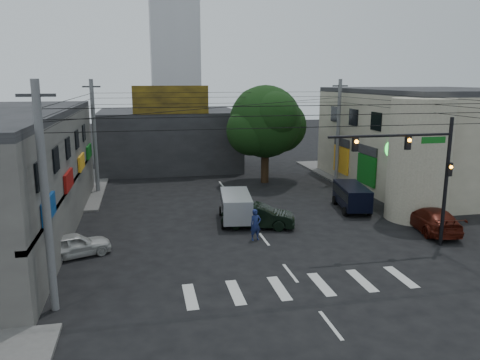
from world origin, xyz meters
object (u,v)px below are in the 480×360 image
object	(u,v)px
utility_pole_far_left	(95,137)
utility_pole_far_right	(338,131)
navy_van	(352,198)
traffic_officer	(256,225)
utility_pole_near_left	(45,200)
dark_sedan	(258,216)
maroon_sedan	(431,219)
silver_minivan	(236,208)
street_tree	(265,122)
traffic_gantry	(420,162)
white_compact	(74,245)

from	to	relation	value
utility_pole_far_left	utility_pole_far_right	xyz separation A→B (m)	(21.00, 0.00, 0.00)
navy_van	traffic_officer	xyz separation A→B (m)	(-8.25, -4.85, 0.03)
utility_pole_near_left	dark_sedan	distance (m)	14.38
utility_pole_far_left	maroon_sedan	distance (m)	25.85
silver_minivan	utility_pole_near_left	bearing A→B (deg)	144.02
street_tree	maroon_sedan	bearing A→B (deg)	-67.35
utility_pole_near_left	utility_pole_far_left	size ratio (longest dim) A/B	1.00
traffic_gantry	utility_pole_far_right	size ratio (longest dim) A/B	0.78
dark_sedan	white_compact	size ratio (longest dim) A/B	1.18
street_tree	utility_pole_far_right	xyz separation A→B (m)	(6.50, -1.00, -0.87)
utility_pole_far_left	traffic_officer	size ratio (longest dim) A/B	4.98
utility_pole_far_left	traffic_officer	distance (m)	17.58
traffic_gantry	silver_minivan	xyz separation A→B (m)	(-8.76, 6.76, -3.89)
utility_pole_far_right	maroon_sedan	distance (m)	15.08
maroon_sedan	silver_minivan	distance (m)	12.23
maroon_sedan	traffic_officer	distance (m)	11.03
traffic_gantry	street_tree	bearing A→B (deg)	101.99
street_tree	navy_van	xyz separation A→B (m)	(3.73, -10.15, -4.58)
utility_pole_near_left	utility_pole_far_right	world-z (taller)	same
utility_pole_near_left	traffic_officer	bearing A→B (deg)	33.06
dark_sedan	maroon_sedan	distance (m)	10.66
navy_van	traffic_gantry	bearing A→B (deg)	-169.61
utility_pole_far_right	silver_minivan	world-z (taller)	utility_pole_far_right
street_tree	utility_pole_far_left	distance (m)	14.56
utility_pole_near_left	maroon_sedan	bearing A→B (deg)	15.76
traffic_gantry	utility_pole_far_right	distance (m)	17.21
utility_pole_far_left	traffic_officer	world-z (taller)	utility_pole_far_left
utility_pole_far_right	traffic_gantry	bearing A→B (deg)	-98.94
white_compact	maroon_sedan	distance (m)	21.00
traffic_gantry	utility_pole_far_right	bearing A→B (deg)	81.06
traffic_gantry	maroon_sedan	size ratio (longest dim) A/B	1.34
street_tree	silver_minivan	world-z (taller)	street_tree
white_compact	silver_minivan	xyz separation A→B (m)	(9.57, 4.37, 0.29)
utility_pole_far_left	navy_van	world-z (taller)	utility_pole_far_left
maroon_sedan	traffic_officer	size ratio (longest dim) A/B	2.91
silver_minivan	white_compact	bearing A→B (deg)	121.58
utility_pole_near_left	utility_pole_far_right	xyz separation A→B (m)	(21.00, 20.50, 0.00)
utility_pole_near_left	dark_sedan	xyz separation A→B (m)	(10.72, 8.77, -3.85)
street_tree	utility_pole_far_left	xyz separation A→B (m)	(-14.50, -1.00, -0.87)
white_compact	street_tree	bearing A→B (deg)	-64.47
silver_minivan	utility_pole_far_right	bearing A→B (deg)	-41.09
maroon_sedan	traffic_officer	bearing A→B (deg)	6.18
silver_minivan	navy_van	size ratio (longest dim) A/B	0.97
utility_pole_far_right	traffic_officer	bearing A→B (deg)	-128.20
utility_pole_far_left	silver_minivan	bearing A→B (deg)	-46.96
utility_pole_far_right	white_compact	xyz separation A→B (m)	(-21.00, -14.61, -3.95)
street_tree	traffic_gantry	distance (m)	18.42
utility_pole_far_right	traffic_officer	distance (m)	18.19
utility_pole_far_left	white_compact	xyz separation A→B (m)	(0.00, -14.61, -3.95)
utility_pole_near_left	navy_van	bearing A→B (deg)	31.90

